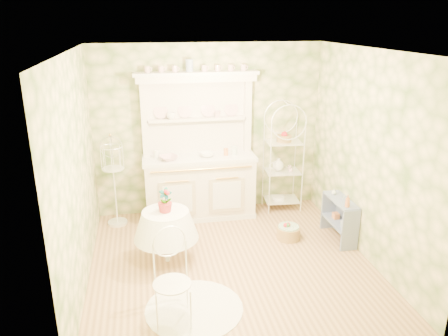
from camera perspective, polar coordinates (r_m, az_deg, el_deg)
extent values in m
plane|color=tan|center=(5.86, 0.93, -12.30)|extent=(3.60, 3.60, 0.00)
plane|color=white|center=(5.02, 1.10, 15.08)|extent=(3.60, 3.60, 0.00)
plane|color=beige|center=(5.24, -18.64, -0.87)|extent=(3.60, 3.60, 0.00)
plane|color=beige|center=(5.90, 18.39, 1.34)|extent=(3.60, 3.60, 0.00)
plane|color=beige|center=(6.99, -1.99, 4.97)|extent=(3.60, 3.60, 0.00)
plane|color=beige|center=(3.68, 6.76, -8.55)|extent=(3.60, 3.60, 0.00)
cube|color=white|center=(6.74, -3.29, 2.63)|extent=(1.87, 0.61, 2.29)
cube|color=white|center=(7.15, 7.76, 1.99)|extent=(0.64, 0.48, 1.94)
cube|color=#7180A5|center=(6.52, 14.83, -6.43)|extent=(0.30, 0.74, 0.63)
cylinder|color=white|center=(5.78, -7.52, -8.93)|extent=(0.77, 0.77, 0.70)
cube|color=white|center=(4.67, -6.82, -14.63)|extent=(0.51, 0.51, 0.93)
cube|color=white|center=(6.78, -14.19, -1.30)|extent=(0.39, 0.39, 1.51)
cylinder|color=tan|center=(6.47, 8.41, -8.30)|extent=(0.36, 0.36, 0.20)
cylinder|color=white|center=(5.07, -3.91, -17.83)|extent=(1.23, 1.23, 0.01)
imported|color=white|center=(6.65, -7.24, 1.11)|extent=(0.34, 0.34, 0.07)
imported|color=white|center=(6.76, -2.24, 1.56)|extent=(0.29, 0.29, 0.07)
imported|color=white|center=(6.75, -6.92, 6.61)|extent=(0.15, 0.15, 0.11)
imported|color=white|center=(6.83, -0.87, 6.89)|extent=(0.14, 0.14, 0.10)
imported|color=#3F7238|center=(5.56, -7.62, -4.42)|extent=(0.19, 0.15, 0.32)
imported|color=#CF773F|center=(6.15, 15.83, -4.35)|extent=(0.09, 0.09, 0.17)
imported|color=#8F9EBA|center=(6.35, 15.40, -3.83)|extent=(0.06, 0.06, 0.10)
imported|color=silver|center=(6.53, 14.16, -3.11)|extent=(0.08, 0.08, 0.09)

